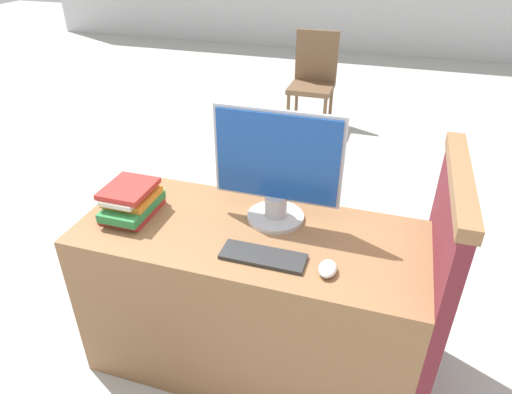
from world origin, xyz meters
name	(u,v)px	position (x,y,z in m)	size (l,w,h in m)	color
desk	(250,300)	(0.00, 0.31, 0.39)	(1.46, 0.62, 0.77)	#8C603D
carrel_divider	(430,295)	(0.76, 0.36, 0.58)	(0.07, 0.72, 1.15)	maroon
monitor	(277,169)	(0.08, 0.44, 1.02)	(0.54, 0.25, 0.50)	#B7B7BC
keyboard	(263,256)	(0.11, 0.16, 0.78)	(0.33, 0.12, 0.02)	#2D2D2D
mouse	(328,269)	(0.36, 0.15, 0.79)	(0.07, 0.10, 0.04)	silver
book_stack	(131,201)	(-0.53, 0.28, 0.84)	(0.20, 0.28, 0.14)	#B72D28
far_chair	(313,76)	(-0.35, 3.49, 0.51)	(0.44, 0.44, 0.95)	brown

